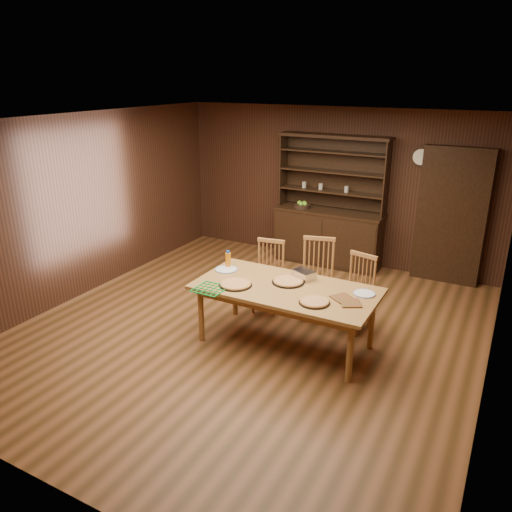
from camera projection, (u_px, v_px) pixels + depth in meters
The scene contains 20 objects.
floor at pixel (250, 330), 6.39m from camera, with size 6.00×6.00×0.00m, color brown.
room_shell at pixel (250, 211), 5.85m from camera, with size 6.00×6.00×6.00m.
china_hutch at pixel (328, 230), 8.46m from camera, with size 1.84×0.52×2.17m.
doorway at pixel (451, 216), 7.58m from camera, with size 1.00×0.18×2.10m, color black.
wall_clock at pixel (421, 157), 7.58m from camera, with size 0.30×0.05×0.30m.
dining_table at pixel (286, 293), 5.84m from camera, with size 2.12×1.06×0.75m.
chair_left at pixel (269, 273), 6.82m from camera, with size 0.46×0.44×0.99m.
chair_center at pixel (317, 275), 6.62m from camera, with size 0.54×0.53×1.08m.
chair_right at pixel (358, 289), 6.33m from camera, with size 0.48×0.46×0.98m.
pizza_left at pixel (236, 284), 5.85m from camera, with size 0.39×0.39×0.04m.
pizza_right at pixel (314, 302), 5.40m from camera, with size 0.34×0.34×0.04m.
pizza_center at pixel (288, 281), 5.94m from camera, with size 0.39×0.39×0.04m.
cooling_rack at pixel (210, 289), 5.76m from camera, with size 0.33×0.33×0.02m, color #0B922E, non-canonical shape.
plate_left at pixel (226, 269), 6.32m from camera, with size 0.29×0.29×0.02m.
plate_right at pixel (364, 294), 5.62m from camera, with size 0.25×0.25×0.02m.
foil_dish at pixel (304, 274), 6.04m from camera, with size 0.26×0.18×0.10m, color white.
juice_bottle at pixel (228, 260), 6.39m from camera, with size 0.07×0.07×0.22m.
pot_holder_a at pixel (351, 303), 5.39m from camera, with size 0.21×0.21×0.02m, color #A51217.
pot_holder_b at pixel (342, 298), 5.51m from camera, with size 0.21×0.21×0.02m, color #A51217.
fruit_bowl at pixel (302, 205), 8.48m from camera, with size 0.28×0.28×0.12m.
Camera 1 is at (2.75, -4.96, 3.09)m, focal length 35.00 mm.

